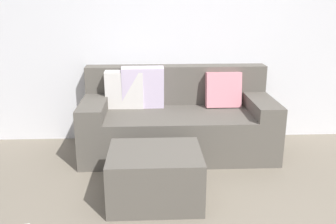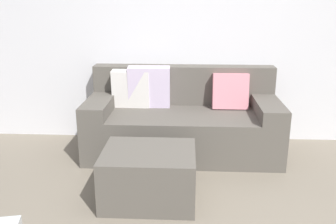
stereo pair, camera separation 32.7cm
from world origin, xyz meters
The scene contains 3 objects.
wall_back centered at (0.00, 2.34, 1.38)m, with size 6.32×0.10×2.77m, color silver.
couch_sectional centered at (-0.24, 1.89, 0.34)m, with size 2.00×0.92×0.91m.
ottoman centered at (-0.48, 0.83, 0.21)m, with size 0.75×0.62×0.43m, color #59544C.
Camera 2 is at (-0.18, -1.94, 1.61)m, focal length 40.02 mm.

